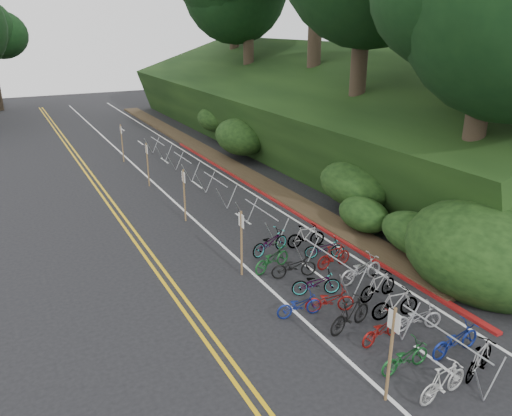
% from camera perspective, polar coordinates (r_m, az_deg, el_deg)
% --- Properties ---
extents(ground, '(120.00, 120.00, 0.00)m').
position_cam_1_polar(ground, '(14.61, 5.14, -16.28)').
color(ground, black).
rests_on(ground, ground).
extents(road_markings, '(7.47, 80.00, 0.01)m').
position_cam_1_polar(road_markings, '(22.83, -7.18, -2.19)').
color(road_markings, gold).
rests_on(road_markings, ground).
extents(red_curb, '(0.25, 28.00, 0.10)m').
position_cam_1_polar(red_curb, '(26.42, 1.65, 1.25)').
color(red_curb, maroon).
rests_on(red_curb, ground).
extents(embankment, '(14.30, 48.14, 9.11)m').
position_cam_1_polar(embankment, '(35.30, 6.52, 10.24)').
color(embankment, black).
rests_on(embankment, ground).
extents(bike_rack_front, '(1.13, 3.04, 1.14)m').
position_cam_1_polar(bike_rack_front, '(14.46, 20.60, -14.08)').
color(bike_rack_front, '#9C9FA5').
rests_on(bike_rack_front, ground).
extents(bike_racks_rest, '(1.14, 23.00, 1.17)m').
position_cam_1_polar(bike_racks_rest, '(25.89, -4.65, 2.66)').
color(bike_racks_rest, '#9C9FA5').
rests_on(bike_racks_rest, ground).
extents(signpost_near, '(0.08, 0.40, 2.60)m').
position_cam_1_polar(signpost_near, '(12.64, 15.17, -15.30)').
color(signpost_near, brown).
rests_on(signpost_near, ground).
extents(signposts_rest, '(0.08, 18.40, 2.50)m').
position_cam_1_polar(signposts_rest, '(25.85, -10.47, 3.69)').
color(signposts_rest, brown).
rests_on(signposts_rest, ground).
extents(bike_front, '(0.75, 1.58, 0.80)m').
position_cam_1_polar(bike_front, '(16.00, 4.97, -10.98)').
color(bike_front, navy).
rests_on(bike_front, ground).
extents(bike_valet, '(3.45, 10.99, 1.05)m').
position_cam_1_polar(bike_valet, '(16.99, 10.73, -9.04)').
color(bike_valet, beige).
rests_on(bike_valet, ground).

